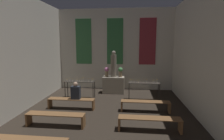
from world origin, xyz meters
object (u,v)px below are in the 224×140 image
at_px(flower_vase_right, 120,71).
at_px(pew_back_right, 145,104).
at_px(candle_rack_left, 80,83).
at_px(candle_rack_right, 144,85).
at_px(person_seated, 76,92).
at_px(altar, 114,85).
at_px(pew_back_left, 71,101).
at_px(pew_third_left, 55,117).
at_px(statue, 114,65).
at_px(flower_vase_left, 107,71).
at_px(pew_third_right, 149,121).

relative_size(flower_vase_right, pew_back_right, 0.27).
height_order(candle_rack_left, candle_rack_right, candle_rack_left).
height_order(candle_rack_right, person_seated, person_seated).
distance_m(altar, pew_back_left, 2.98).
xyz_separation_m(altar, person_seated, (-1.32, -2.56, 0.29)).
xyz_separation_m(pew_third_left, pew_back_right, (3.04, 1.57, 0.00)).
xyz_separation_m(statue, pew_third_left, (-1.52, -4.13, -1.24)).
bearing_deg(candle_rack_right, pew_back_left, -155.11).
relative_size(altar, candle_rack_right, 0.80).
relative_size(altar, flower_vase_right, 2.22).
distance_m(flower_vase_right, pew_third_left, 4.63).
bearing_deg(pew_third_left, statue, 69.80).
height_order(flower_vase_right, person_seated, flower_vase_right).
distance_m(flower_vase_right, candle_rack_left, 2.29).
relative_size(flower_vase_left, candle_rack_right, 0.36).
distance_m(flower_vase_left, pew_back_left, 2.94).
xyz_separation_m(candle_rack_left, person_seated, (0.25, -1.43, -0.01)).
bearing_deg(flower_vase_left, flower_vase_right, 0.00).
distance_m(pew_third_right, pew_back_left, 3.42).
bearing_deg(statue, pew_back_right, -59.35).
relative_size(statue, pew_back_left, 0.74).
relative_size(candle_rack_right, pew_back_right, 0.75).
bearing_deg(flower_vase_right, pew_third_right, -74.54).
relative_size(flower_vase_left, pew_third_left, 0.27).
distance_m(flower_vase_left, pew_third_right, 4.63).
height_order(flower_vase_right, pew_back_left, flower_vase_right).
bearing_deg(pew_back_left, flower_vase_left, 65.99).
height_order(flower_vase_left, pew_back_left, flower_vase_left).
bearing_deg(pew_third_right, candle_rack_right, 89.10).
xyz_separation_m(candle_rack_right, pew_back_left, (-3.09, -1.43, -0.43)).
bearing_deg(pew_back_right, flower_vase_right, 114.01).
height_order(statue, person_seated, statue).
relative_size(candle_rack_left, pew_back_right, 0.75).
bearing_deg(flower_vase_right, pew_back_left, -126.49).
relative_size(candle_rack_left, candle_rack_right, 1.00).
relative_size(flower_vase_right, pew_third_left, 0.27).
bearing_deg(altar, pew_third_right, -69.80).
bearing_deg(flower_vase_left, pew_third_left, -105.46).
distance_m(statue, flower_vase_left, 0.52).
height_order(candle_rack_left, pew_back_left, candle_rack_left).
height_order(pew_third_right, pew_back_right, same).
distance_m(altar, candle_rack_left, 1.95).
relative_size(candle_rack_right, pew_third_right, 0.75).
xyz_separation_m(altar, pew_third_right, (1.52, -4.13, -0.13)).
bearing_deg(pew_third_right, pew_third_left, 180.00).
relative_size(candle_rack_left, pew_third_left, 0.75).
bearing_deg(pew_third_right, flower_vase_right, 105.46).
bearing_deg(pew_third_left, pew_third_right, 0.00).
bearing_deg(altar, candle_rack_left, -144.11).
bearing_deg(flower_vase_right, pew_back_right, -65.99).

